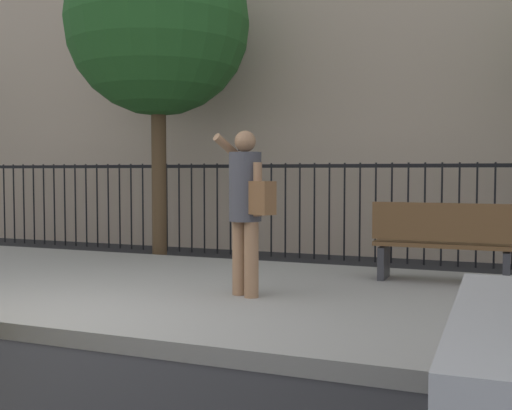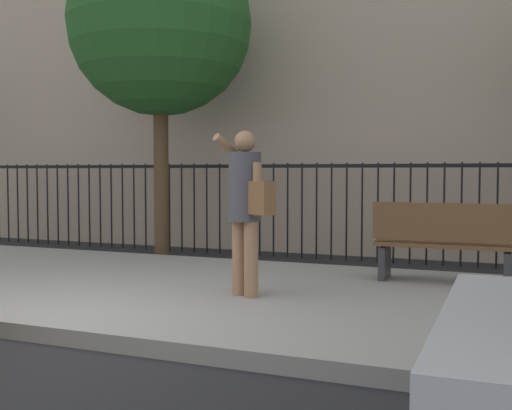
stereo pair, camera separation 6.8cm
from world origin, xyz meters
name	(u,v)px [view 2 (the right image)]	position (x,y,z in m)	size (l,w,h in m)	color
ground_plane	(14,340)	(0.00, 0.00, 0.00)	(60.00, 60.00, 0.00)	black
sidewalk	(151,289)	(0.00, 2.20, 0.07)	(28.00, 4.40, 0.15)	gray
iron_fence	(267,197)	(0.00, 5.90, 1.02)	(12.03, 0.04, 1.60)	black
pedestrian_on_phone	(246,200)	(1.38, 1.87, 1.16)	(0.73, 0.59, 1.74)	#936B4C
street_bench	(444,241)	(3.20, 3.43, 0.65)	(1.60, 0.45, 0.95)	brown
street_tree_near	(160,24)	(-1.40, 4.78, 3.83)	(2.97, 2.97, 5.33)	#4C3823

